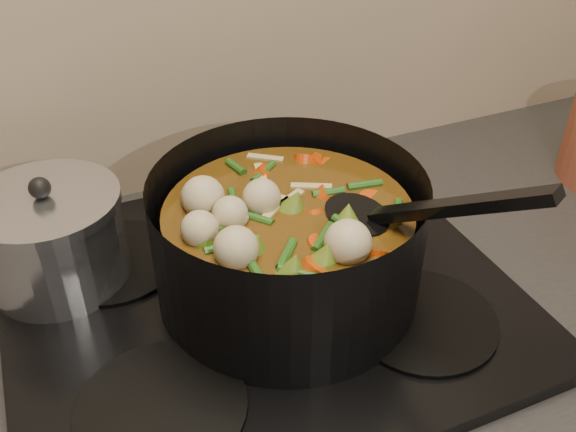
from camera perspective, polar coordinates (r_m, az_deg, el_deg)
name	(u,v)px	position (r m, az deg, el deg)	size (l,w,h in m)	color
stovetop	(260,296)	(0.83, -2.55, -7.07)	(0.62, 0.54, 0.03)	black
stockpot	(289,242)	(0.78, 0.05, -2.32)	(0.40, 0.43, 0.24)	black
saucepan	(53,238)	(0.86, -20.17, -1.83)	(0.18, 0.18, 0.15)	silver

